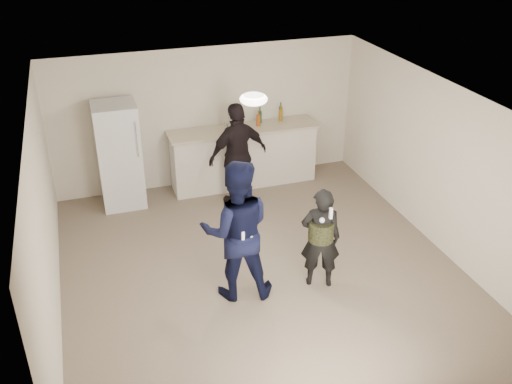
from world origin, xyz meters
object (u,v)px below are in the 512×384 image
object	(u,v)px
shaker	(227,127)
man	(237,231)
counter	(244,157)
woman	(321,238)
fridge	(119,155)
spectator	(238,156)

from	to	relation	value
shaker	man	distance (m)	3.09
counter	woman	distance (m)	3.24
fridge	counter	bearing A→B (deg)	1.83
fridge	shaker	xyz separation A→B (m)	(1.87, 0.00, 0.28)
man	spectator	size ratio (longest dim) A/B	1.07
man	woman	bearing A→B (deg)	-175.69
fridge	shaker	distance (m)	1.89
counter	spectator	xyz separation A→B (m)	(-0.31, -0.71, 0.38)
counter	fridge	bearing A→B (deg)	-178.17
counter	spectator	world-z (taller)	spectator
man	shaker	bearing A→B (deg)	-90.97
counter	fridge	world-z (taller)	fridge
man	fridge	bearing A→B (deg)	-56.51
counter	shaker	xyz separation A→B (m)	(-0.32, -0.07, 0.65)
fridge	spectator	xyz separation A→B (m)	(1.88, -0.64, 0.01)
spectator	man	bearing A→B (deg)	60.51
shaker	woman	bearing A→B (deg)	-82.61
fridge	woman	size ratio (longest dim) A/B	1.23
counter	man	size ratio (longest dim) A/B	1.34
shaker	man	xyz separation A→B (m)	(-0.70, -3.00, -0.21)
fridge	spectator	world-z (taller)	spectator
fridge	woman	bearing A→B (deg)	-54.14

